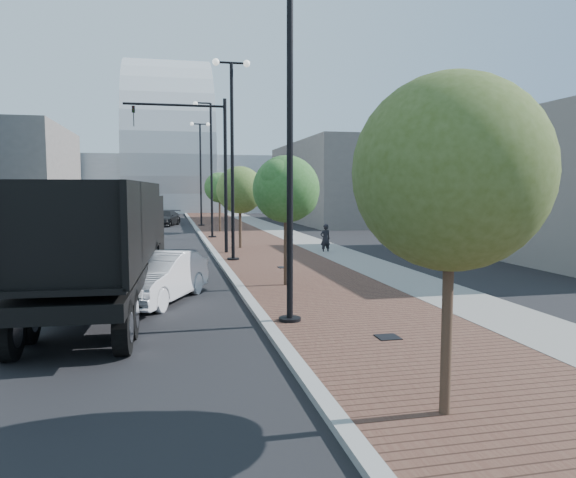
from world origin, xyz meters
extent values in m
cube|color=#4C2D23|center=(3.50, 40.00, 0.06)|extent=(7.00, 140.00, 0.12)
cube|color=slate|center=(6.20, 40.00, 0.07)|extent=(2.40, 140.00, 0.13)
cube|color=gray|center=(0.00, 40.00, 0.07)|extent=(0.30, 140.00, 0.14)
cube|color=slate|center=(-13.00, 40.00, 0.06)|extent=(4.00, 140.00, 0.12)
cube|color=black|center=(-3.90, 19.20, 1.78)|extent=(2.75, 2.85, 2.72)
cube|color=black|center=(-3.83, 20.70, 0.89)|extent=(2.54, 0.64, 1.36)
cube|color=black|center=(-3.97, 17.70, 1.10)|extent=(2.66, 0.96, 0.52)
cube|color=black|center=(-4.23, 12.21, 1.10)|extent=(2.97, 9.75, 0.37)
cube|color=black|center=(-4.23, 12.21, 1.52)|extent=(3.07, 9.75, 0.13)
cube|color=black|center=(-5.54, 12.27, 2.57)|extent=(0.58, 9.63, 2.10)
cube|color=black|center=(-2.92, 12.15, 2.57)|extent=(0.58, 9.63, 2.10)
cube|color=black|center=(-4.45, 7.67, 2.57)|extent=(2.62, 0.25, 2.10)
cube|color=black|center=(-4.02, 16.74, 2.57)|extent=(2.62, 0.25, 2.10)
cylinder|color=black|center=(-5.03, 18.65, 0.58)|extent=(0.37, 1.17, 1.15)
cylinder|color=silver|center=(-5.03, 18.65, 0.58)|extent=(0.39, 0.64, 0.63)
cylinder|color=black|center=(-2.83, 18.55, 0.58)|extent=(0.37, 1.17, 1.15)
cylinder|color=silver|center=(-2.83, 18.55, 0.58)|extent=(0.39, 0.64, 0.63)
cylinder|color=black|center=(-4.95, 20.25, 0.58)|extent=(0.37, 1.17, 1.15)
cylinder|color=silver|center=(-4.95, 20.25, 0.58)|extent=(0.39, 0.64, 0.63)
cylinder|color=black|center=(-2.75, 20.15, 0.58)|extent=(0.37, 1.17, 1.15)
cylinder|color=silver|center=(-2.75, 20.15, 0.58)|extent=(0.39, 0.64, 0.63)
cylinder|color=black|center=(-5.51, 8.46, 0.58)|extent=(0.37, 1.17, 1.15)
cylinder|color=silver|center=(-5.51, 8.46, 0.58)|extent=(0.39, 0.64, 0.63)
cylinder|color=black|center=(-3.31, 8.36, 0.58)|extent=(0.37, 1.17, 1.15)
cylinder|color=silver|center=(-3.31, 8.36, 0.58)|extent=(0.39, 0.64, 0.63)
cylinder|color=black|center=(-5.46, 9.66, 0.58)|extent=(0.37, 1.17, 1.15)
cylinder|color=silver|center=(-5.46, 9.66, 0.58)|extent=(0.39, 0.64, 0.63)
cylinder|color=black|center=(-3.26, 9.56, 0.58)|extent=(0.37, 1.17, 1.15)
cylinder|color=silver|center=(-3.26, 9.56, 0.58)|extent=(0.39, 0.64, 0.63)
cylinder|color=black|center=(-5.18, 15.46, 0.58)|extent=(0.37, 1.17, 1.15)
cylinder|color=silver|center=(-5.18, 15.46, 0.58)|extent=(0.39, 0.64, 0.63)
cylinder|color=black|center=(-2.98, 15.35, 0.58)|extent=(0.37, 1.17, 1.15)
cylinder|color=silver|center=(-2.98, 15.35, 0.58)|extent=(0.39, 0.64, 0.63)
cylinder|color=black|center=(-5.12, 16.66, 0.58)|extent=(0.37, 1.17, 1.15)
cylinder|color=silver|center=(-5.12, 16.66, 0.58)|extent=(0.39, 0.64, 0.63)
cylinder|color=black|center=(-2.93, 16.55, 0.58)|extent=(0.37, 1.17, 1.15)
cylinder|color=silver|center=(-2.93, 16.55, 0.58)|extent=(0.39, 0.64, 0.63)
imported|color=silver|center=(-2.70, 13.59, 0.76)|extent=(3.33, 4.85, 1.51)
imported|color=black|center=(-6.39, 36.10, 0.75)|extent=(3.69, 5.80, 1.49)
imported|color=black|center=(-2.62, 48.02, 0.71)|extent=(3.30, 5.27, 1.42)
imported|color=black|center=(5.72, 24.12, 0.79)|extent=(0.64, 0.48, 1.58)
cylinder|color=black|center=(0.60, 10.00, 0.10)|extent=(0.56, 0.56, 0.20)
cylinder|color=black|center=(0.60, 10.00, 4.62)|extent=(0.16, 0.16, 9.00)
cylinder|color=black|center=(0.60, 22.00, 0.10)|extent=(0.56, 0.56, 0.20)
cylinder|color=black|center=(0.60, 22.00, 4.62)|extent=(0.16, 0.16, 9.00)
cylinder|color=black|center=(0.60, 22.00, 9.12)|extent=(1.40, 0.10, 0.10)
sphere|color=silver|center=(-0.10, 22.00, 9.12)|extent=(0.32, 0.32, 0.32)
sphere|color=silver|center=(1.30, 22.00, 9.12)|extent=(0.32, 0.32, 0.32)
cylinder|color=black|center=(0.60, 34.00, 0.10)|extent=(0.56, 0.56, 0.20)
cylinder|color=black|center=(0.60, 34.00, 4.62)|extent=(0.16, 0.16, 9.00)
cylinder|color=black|center=(0.10, 34.00, 9.12)|extent=(1.00, 0.10, 0.10)
sphere|color=silver|center=(-0.40, 34.00, 9.05)|extent=(0.32, 0.32, 0.32)
cylinder|color=black|center=(0.60, 46.00, 0.10)|extent=(0.56, 0.56, 0.20)
cylinder|color=black|center=(0.60, 46.00, 4.62)|extent=(0.16, 0.16, 9.00)
cylinder|color=black|center=(0.60, 46.00, 9.12)|extent=(1.40, 0.10, 0.10)
sphere|color=silver|center=(-0.10, 46.00, 9.12)|extent=(0.32, 0.32, 0.32)
sphere|color=silver|center=(1.30, 46.00, 9.12)|extent=(0.32, 0.32, 0.32)
cylinder|color=black|center=(0.60, 25.00, 4.00)|extent=(0.18, 0.18, 8.00)
cylinder|color=black|center=(-1.90, 25.00, 7.60)|extent=(5.00, 0.12, 0.12)
imported|color=black|center=(-3.90, 25.00, 7.00)|extent=(0.16, 0.20, 1.00)
cylinder|color=#382619|center=(1.60, 4.00, 1.72)|extent=(0.16, 0.16, 3.43)
sphere|color=#394D1A|center=(1.60, 4.00, 3.68)|extent=(2.83, 2.83, 2.83)
sphere|color=#394D1A|center=(2.00, 4.30, 3.43)|extent=(1.98, 1.98, 1.98)
sphere|color=#394D1A|center=(1.30, 3.70, 4.02)|extent=(1.70, 1.70, 1.70)
cylinder|color=#382619|center=(1.60, 15.00, 1.60)|extent=(0.16, 0.16, 3.20)
sphere|color=#25571D|center=(1.60, 15.00, 3.43)|extent=(2.30, 2.30, 2.30)
sphere|color=#25571D|center=(2.00, 15.30, 3.20)|extent=(1.61, 1.61, 1.61)
sphere|color=#25571D|center=(1.30, 14.70, 3.75)|extent=(1.38, 1.38, 1.38)
cylinder|color=#382619|center=(1.60, 27.00, 1.57)|extent=(0.16, 0.16, 3.14)
sphere|color=#3E5C1F|center=(1.60, 27.00, 3.37)|extent=(2.64, 2.64, 2.64)
sphere|color=#3E5C1F|center=(2.00, 27.30, 3.14)|extent=(1.85, 1.85, 1.85)
sphere|color=#3E5C1F|center=(1.30, 26.70, 3.68)|extent=(1.58, 1.58, 1.58)
cylinder|color=#382619|center=(1.60, 39.00, 1.64)|extent=(0.16, 0.16, 3.28)
sphere|color=#26541C|center=(1.60, 39.00, 3.52)|extent=(2.34, 2.34, 2.34)
sphere|color=#26541C|center=(2.00, 39.30, 3.28)|extent=(1.64, 1.64, 1.64)
sphere|color=#26541C|center=(1.30, 38.70, 3.85)|extent=(1.41, 1.41, 1.41)
cube|color=#A5ABAF|center=(-2.00, 85.00, 4.00)|extent=(50.00, 28.00, 8.00)
cube|color=#5E5955|center=(16.00, 50.00, 4.00)|extent=(12.00, 22.00, 8.00)
cube|color=black|center=(2.40, 8.00, 0.13)|extent=(0.50, 0.50, 0.02)
cube|color=black|center=(2.40, 19.00, 0.13)|extent=(0.50, 0.50, 0.02)
camera|label=1|loc=(-2.37, -3.06, 3.45)|focal=33.71mm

